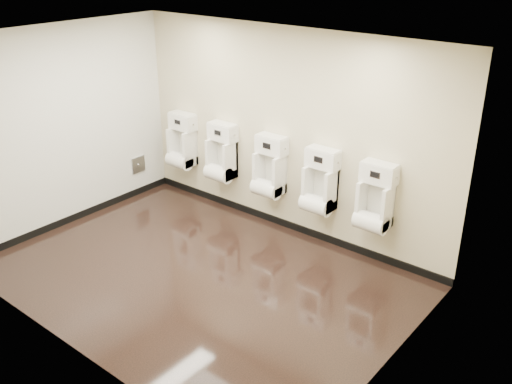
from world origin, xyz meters
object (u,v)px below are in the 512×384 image
urinal_0 (182,145)px  urinal_4 (375,202)px  access_panel (138,165)px  urinal_2 (269,171)px  urinal_1 (221,157)px  urinal_3 (320,186)px

urinal_0 → urinal_4: (3.34, 0.00, 0.00)m
access_panel → urinal_2: 2.38m
access_panel → urinal_1: bearing=15.6°
access_panel → urinal_3: urinal_3 is taller
access_panel → urinal_1: urinal_1 is taller
urinal_1 → urinal_4: same height
urinal_0 → urinal_1: size_ratio=1.00×
access_panel → urinal_0: (0.60, 0.40, 0.35)m
urinal_3 → access_panel: bearing=-172.8°
urinal_1 → urinal_4: bearing=0.0°
access_panel → urinal_1: 1.52m
access_panel → urinal_1: size_ratio=0.30×
urinal_0 → urinal_2: same height
urinal_0 → urinal_4: 3.34m
urinal_1 → urinal_4: size_ratio=1.00×
urinal_2 → urinal_4: same height
access_panel → urinal_0: bearing=33.6°
urinal_2 → urinal_4: bearing=0.0°
urinal_0 → urinal_1: bearing=0.0°
urinal_1 → urinal_3: (1.72, 0.00, 0.00)m
urinal_2 → urinal_4: 1.62m
access_panel → urinal_3: bearing=7.2°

